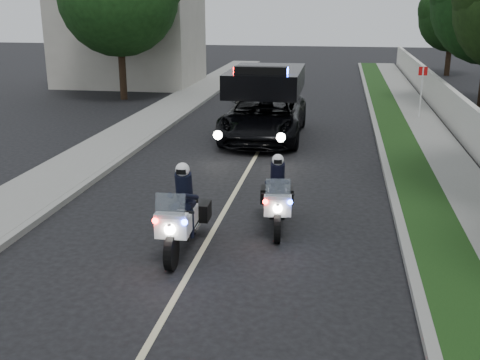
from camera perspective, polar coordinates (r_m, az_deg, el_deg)
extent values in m
plane|color=black|center=(9.87, -7.04, -12.50)|extent=(120.00, 120.00, 0.00)
cube|color=gray|center=(18.86, 13.96, 1.93)|extent=(0.20, 60.00, 0.15)
cube|color=#193814|center=(18.93, 16.07, 1.83)|extent=(1.20, 60.00, 0.16)
cube|color=gray|center=(19.13, 19.94, 1.61)|extent=(1.40, 60.00, 0.16)
cube|color=gray|center=(19.96, -10.21, 3.00)|extent=(0.20, 60.00, 0.15)
cube|color=gray|center=(20.36, -13.13, 3.10)|extent=(2.00, 60.00, 0.16)
cube|color=#A8A396|center=(36.46, -10.86, 14.71)|extent=(8.00, 6.00, 7.00)
cube|color=#BFB78C|center=(19.00, 1.53, 2.33)|extent=(0.12, 50.00, 0.01)
imported|color=black|center=(21.66, 2.37, 4.16)|extent=(2.84, 6.07, 2.94)
imported|color=black|center=(28.96, -0.16, 7.48)|extent=(0.60, 1.61, 0.84)
imported|color=black|center=(28.96, -0.16, 7.48)|extent=(0.57, 0.38, 1.57)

